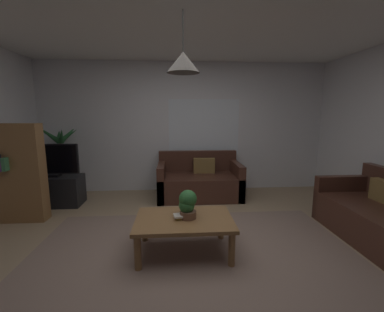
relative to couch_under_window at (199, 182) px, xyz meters
name	(u,v)px	position (x,y,z in m)	size (l,w,h in m)	color
floor	(194,255)	(-0.25, -1.96, -0.29)	(5.56, 4.88, 0.02)	#9E8466
rug	(195,265)	(-0.25, -2.16, -0.27)	(3.62, 2.69, 0.01)	gray
wall_back	(184,128)	(-0.25, 0.51, 0.98)	(5.68, 0.06, 2.52)	silver
ceiling	(194,5)	(-0.25, -1.96, 2.25)	(5.56, 4.88, 0.02)	white
window_pane	(204,127)	(0.14, 0.48, 0.99)	(1.39, 0.01, 1.10)	white
couch_under_window	(199,182)	(0.00, 0.00, 0.00)	(1.50, 0.84, 0.82)	#47281E
couch_right_side	(380,218)	(2.05, -1.76, 0.00)	(0.84, 1.41, 0.82)	#47281E
coffee_table	(184,223)	(-0.36, -1.90, 0.07)	(1.06, 0.70, 0.40)	olive
book_on_table_0	(181,217)	(-0.39, -1.92, 0.14)	(0.12, 0.08, 0.03)	gold
book_on_table_1	(180,215)	(-0.40, -1.92, 0.16)	(0.14, 0.11, 0.02)	beige
remote_on_table_0	(189,214)	(-0.30, -1.81, 0.14)	(0.05, 0.16, 0.02)	black
remote_on_table_1	(190,213)	(-0.28, -1.78, 0.14)	(0.05, 0.16, 0.02)	black
potted_plant_on_table	(188,204)	(-0.32, -1.88, 0.28)	(0.20, 0.21, 0.31)	brown
tv_stand	(54,191)	(-2.48, -0.27, -0.03)	(0.90, 0.44, 0.50)	black
tv	(51,160)	(-2.48, -0.29, 0.51)	(0.88, 0.16, 0.55)	black
potted_palm_corner	(62,165)	(-2.55, 0.24, 0.31)	(0.68, 0.72, 1.39)	beige
bookshelf_corner	(17,173)	(-2.67, -0.89, 0.43)	(0.70, 0.31, 1.40)	olive
pendant_lamp	(183,62)	(-0.36, -1.90, 1.76)	(0.33, 0.33, 0.59)	black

